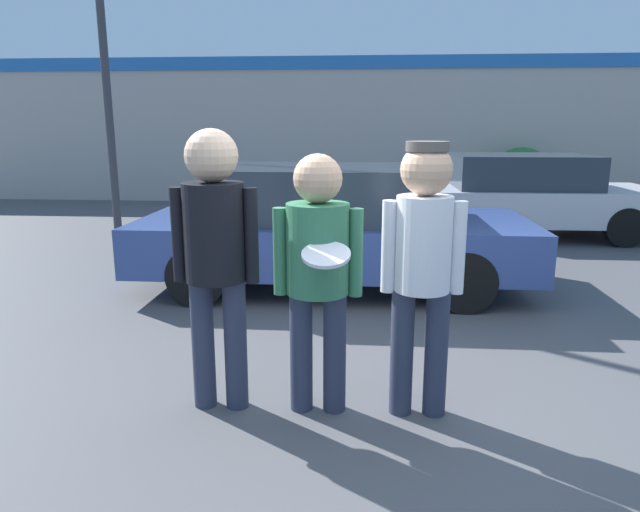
# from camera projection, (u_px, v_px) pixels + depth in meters

# --- Properties ---
(ground_plane) EXTENTS (56.00, 56.00, 0.00)m
(ground_plane) POSITION_uv_depth(u_px,v_px,m) (369.00, 404.00, 3.90)
(ground_plane) COLOR #4C4C4F
(storefront_building) EXTENTS (24.00, 0.22, 3.43)m
(storefront_building) POSITION_uv_depth(u_px,v_px,m) (369.00, 130.00, 13.62)
(storefront_building) COLOR #B2A89E
(storefront_building) RESTS_ON ground
(person_left) EXTENTS (0.56, 0.39, 1.85)m
(person_left) POSITION_uv_depth(u_px,v_px,m) (215.00, 243.00, 3.63)
(person_left) COLOR #2D3347
(person_left) RESTS_ON ground
(person_middle_with_frisbee) EXTENTS (0.57, 0.63, 1.70)m
(person_middle_with_frisbee) POSITION_uv_depth(u_px,v_px,m) (318.00, 261.00, 3.61)
(person_middle_with_frisbee) COLOR #2D3347
(person_middle_with_frisbee) RESTS_ON ground
(person_right) EXTENTS (0.52, 0.35, 1.77)m
(person_right) POSITION_uv_depth(u_px,v_px,m) (423.00, 255.00, 3.55)
(person_right) COLOR #2D3347
(person_right) RESTS_ON ground
(parked_car_near) EXTENTS (4.46, 1.96, 1.40)m
(parked_car_near) POSITION_uv_depth(u_px,v_px,m) (331.00, 227.00, 6.63)
(parked_car_near) COLOR #334784
(parked_car_near) RESTS_ON ground
(parked_car_far) EXTENTS (4.29, 1.95, 1.38)m
(parked_car_far) POSITION_uv_depth(u_px,v_px,m) (523.00, 195.00, 9.74)
(parked_car_far) COLOR silver
(parked_car_far) RESTS_ON ground
(shrub) EXTENTS (1.39, 1.39, 1.39)m
(shrub) POSITION_uv_depth(u_px,v_px,m) (521.00, 178.00, 12.74)
(shrub) COLOR #2D6B33
(shrub) RESTS_ON ground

